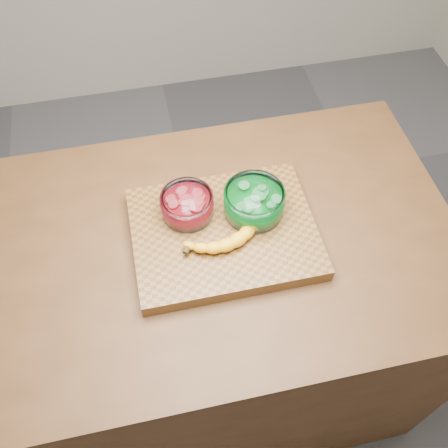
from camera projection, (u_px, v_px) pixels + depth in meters
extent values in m
plane|color=#515155|center=(224.00, 364.00, 1.99)|extent=(3.50, 3.50, 0.00)
cube|color=#4C2D16|center=(224.00, 315.00, 1.62)|extent=(1.20, 0.80, 0.90)
cube|color=brown|center=(224.00, 233.00, 1.24)|extent=(0.45, 0.35, 0.04)
cylinder|color=white|center=(187.00, 205.00, 1.23)|extent=(0.13, 0.13, 0.06)
cylinder|color=red|center=(187.00, 207.00, 1.23)|extent=(0.11, 0.11, 0.03)
cylinder|color=#F64D56|center=(187.00, 200.00, 1.21)|extent=(0.10, 0.10, 0.02)
cylinder|color=white|center=(254.00, 202.00, 1.23)|extent=(0.15, 0.15, 0.07)
cylinder|color=#098421|center=(254.00, 204.00, 1.24)|extent=(0.13, 0.13, 0.04)
cylinder|color=#60CC6B|center=(254.00, 197.00, 1.21)|extent=(0.12, 0.12, 0.02)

